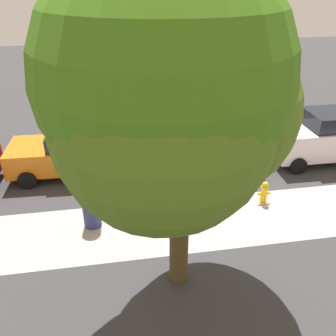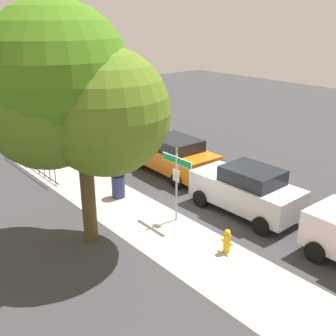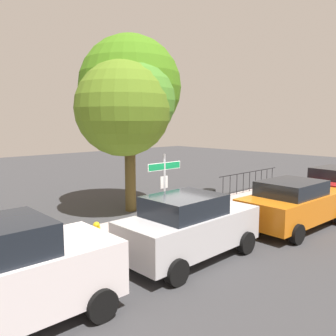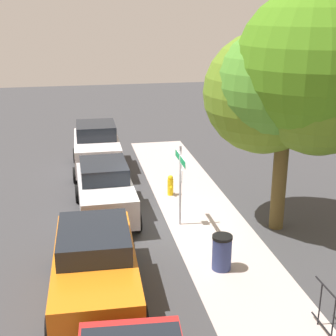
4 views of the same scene
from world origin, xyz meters
name	(u,v)px [view 3 (image 3 of 4)]	position (x,y,z in m)	size (l,w,h in m)	color
ground_plane	(173,233)	(0.00, 0.00, 0.00)	(60.00, 60.00, 0.00)	#38383A
sidewalk_strip	(186,215)	(2.00, 1.30, 0.00)	(24.00, 2.60, 0.00)	#B5A5A0
street_sign	(165,179)	(-0.03, 0.40, 1.80)	(1.46, 0.07, 2.66)	#9EA0A5
shade_tree	(128,98)	(0.88, 3.58, 4.68)	(5.06, 4.99, 7.34)	#4F4120
car_white	(4,277)	(-6.04, -1.92, 1.00)	(4.03, 2.11, 2.02)	white
car_silver	(189,227)	(-1.25, -1.91, 0.91)	(4.16, 2.01, 1.80)	silver
car_orange	(294,203)	(3.55, -2.47, 0.87)	(4.66, 2.26, 1.70)	orange
iron_fence	(250,181)	(7.95, 2.30, 0.56)	(5.18, 0.04, 1.07)	black
fire_hydrant	(97,235)	(-2.60, 0.60, 0.38)	(0.42, 0.22, 0.78)	yellow
trash_bin	(209,201)	(2.91, 0.90, 0.49)	(0.55, 0.55, 0.98)	navy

